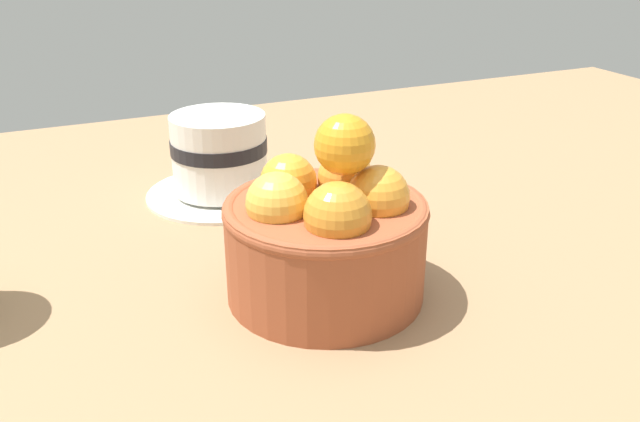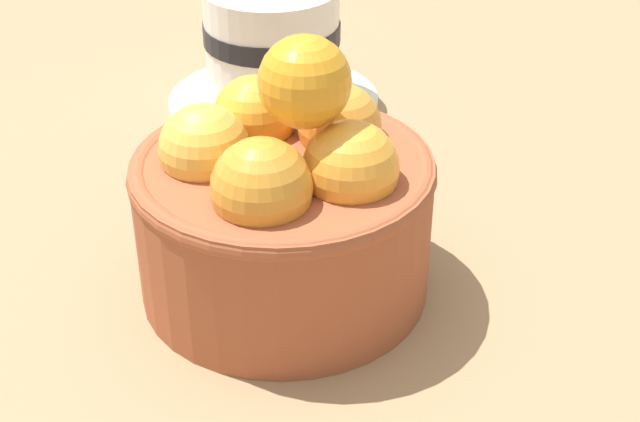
{
  "view_description": "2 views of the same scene",
  "coord_description": "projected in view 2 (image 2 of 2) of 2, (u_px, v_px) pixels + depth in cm",
  "views": [
    {
      "loc": [
        -17.08,
        -37.37,
        24.34
      ],
      "look_at": [
        -0.27,
        0.3,
        6.18
      ],
      "focal_mm": 38.28,
      "sensor_mm": 36.0,
      "label": 1
    },
    {
      "loc": [
        1.66,
        -35.36,
        26.65
      ],
      "look_at": [
        1.83,
        -1.77,
        5.33
      ],
      "focal_mm": 51.72,
      "sensor_mm": 36.0,
      "label": 2
    }
  ],
  "objects": [
    {
      "name": "ground_plane",
      "position": [
        283.0,
        322.0,
        0.45
      ],
      "size": [
        145.98,
        99.85,
        4.53
      ],
      "primitive_type": "cube",
      "color": "#997551"
    },
    {
      "name": "terracotta_bowl",
      "position": [
        280.0,
        203.0,
        0.42
      ],
      "size": [
        13.68,
        13.68,
        12.84
      ],
      "color": "#9E4C2D",
      "rests_on": "ground_plane"
    },
    {
      "name": "coffee_cup",
      "position": [
        268.0,
        50.0,
        0.59
      ],
      "size": [
        13.89,
        13.89,
        7.71
      ],
      "color": "white",
      "rests_on": "ground_plane"
    }
  ]
}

